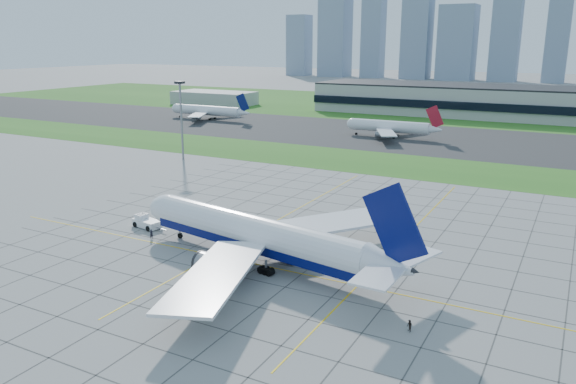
% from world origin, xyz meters
% --- Properties ---
extents(ground, '(1400.00, 1400.00, 0.00)m').
position_xyz_m(ground, '(0.00, 0.00, 0.00)').
color(ground, gray).
rests_on(ground, ground).
extents(grass_median, '(700.00, 35.00, 0.04)m').
position_xyz_m(grass_median, '(0.00, 90.00, 0.02)').
color(grass_median, '#29601B').
rests_on(grass_median, ground).
extents(asphalt_taxiway, '(700.00, 75.00, 0.04)m').
position_xyz_m(asphalt_taxiway, '(0.00, 145.00, 0.03)').
color(asphalt_taxiway, '#383838').
rests_on(asphalt_taxiway, ground).
extents(grass_far, '(700.00, 145.00, 0.04)m').
position_xyz_m(grass_far, '(0.00, 255.00, 0.02)').
color(grass_far, '#29601B').
rests_on(grass_far, ground).
extents(apron_markings, '(120.00, 130.00, 0.03)m').
position_xyz_m(apron_markings, '(0.43, 11.09, 0.02)').
color(apron_markings, '#474744').
rests_on(apron_markings, ground).
extents(terminal, '(260.00, 43.00, 15.80)m').
position_xyz_m(terminal, '(40.00, 229.87, 7.89)').
color(terminal, '#B7B7B2').
rests_on(terminal, ground).
extents(service_block, '(50.00, 25.00, 8.00)m').
position_xyz_m(service_block, '(-160.00, 210.00, 4.00)').
color(service_block, '#B7B7B2').
rests_on(service_block, ground).
extents(light_mast, '(2.50, 2.50, 25.60)m').
position_xyz_m(light_mast, '(-70.00, 65.00, 16.18)').
color(light_mast, gray).
rests_on(light_mast, ground).
extents(city_skyline, '(523.00, 32.40, 160.00)m').
position_xyz_m(city_skyline, '(-8.71, 520.00, 59.09)').
color(city_skyline, '#8192A9').
rests_on(city_skyline, ground).
extents(airliner, '(59.04, 59.32, 18.72)m').
position_xyz_m(airliner, '(-1.16, -1.09, 5.12)').
color(airliner, white).
rests_on(airliner, ground).
extents(pushback_tug, '(9.53, 4.22, 2.62)m').
position_xyz_m(pushback_tug, '(-32.12, 4.61, 1.16)').
color(pushback_tug, white).
rests_on(pushback_tug, ground).
extents(crew_near, '(0.65, 0.82, 1.96)m').
position_xyz_m(crew_near, '(-26.16, -0.48, 0.98)').
color(crew_near, black).
rests_on(crew_near, ground).
extents(crew_far, '(1.03, 1.05, 1.70)m').
position_xyz_m(crew_far, '(29.50, -12.63, 0.85)').
color(crew_far, black).
rests_on(crew_far, ground).
extents(distant_jet_0, '(44.45, 42.66, 14.08)m').
position_xyz_m(distant_jet_0, '(-121.67, 150.35, 4.49)').
color(distant_jet_0, white).
rests_on(distant_jet_0, ground).
extents(distant_jet_1, '(38.02, 42.66, 14.08)m').
position_xyz_m(distant_jet_1, '(-22.86, 140.30, 4.49)').
color(distant_jet_1, white).
rests_on(distant_jet_1, ground).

